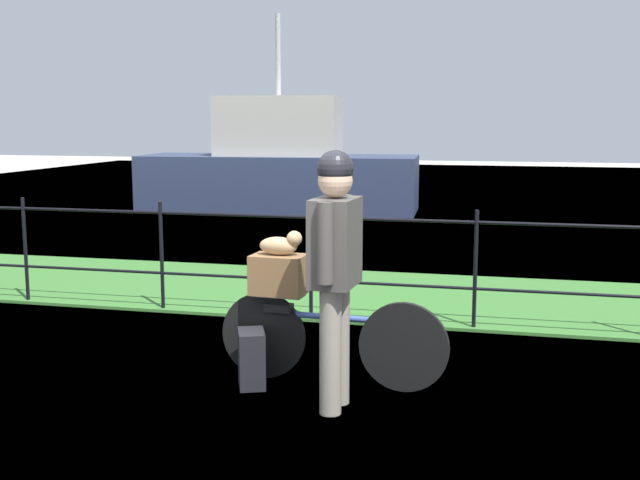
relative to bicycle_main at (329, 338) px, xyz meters
name	(u,v)px	position (x,y,z in m)	size (l,w,h in m)	color
ground_plane	(221,410)	(-0.57, -0.67, -0.34)	(60.00, 60.00, 0.00)	#B2ADA3
grass_strip	(337,293)	(-0.57, 2.82, -0.32)	(27.00, 2.40, 0.03)	#38702D
harbor_water	(424,207)	(-0.57, 11.36, -0.33)	(30.00, 30.00, 0.00)	#426684
iron_fence	(311,255)	(-0.57, 1.70, 0.29)	(18.04, 0.04, 1.08)	black
bicycle_main	(329,338)	(0.00, 0.00, 0.00)	(1.66, 0.18, 0.63)	black
wooden_crate	(279,275)	(-0.38, 0.02, 0.44)	(0.38, 0.26, 0.28)	brown
terrier_dog	(282,244)	(-0.35, 0.02, 0.66)	(0.32, 0.16, 0.18)	tan
cyclist_person	(335,257)	(0.14, -0.46, 0.67)	(0.28, 0.54, 1.68)	gray
backpack_on_paving	(252,359)	(-0.52, -0.18, -0.14)	(0.28, 0.18, 0.40)	black
moored_boat_near	(279,169)	(-3.38, 10.08, 0.51)	(5.66, 2.14, 3.89)	#2D3856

